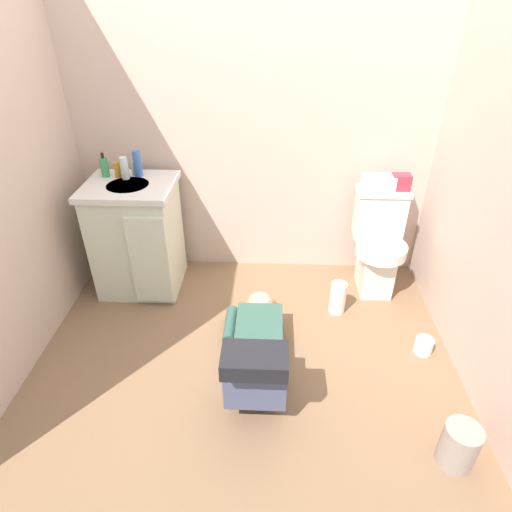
% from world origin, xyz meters
% --- Properties ---
extents(ground_plane, '(3.03, 2.99, 0.04)m').
position_xyz_m(ground_plane, '(0.00, 0.00, -0.02)').
color(ground_plane, '#826145').
extents(wall_back, '(2.69, 0.08, 2.40)m').
position_xyz_m(wall_back, '(0.00, 1.04, 1.20)').
color(wall_back, beige).
rests_on(wall_back, ground_plane).
extents(toilet, '(0.36, 0.46, 0.75)m').
position_xyz_m(toilet, '(0.91, 0.73, 0.37)').
color(toilet, silver).
rests_on(toilet, ground_plane).
extents(vanity_cabinet, '(0.60, 0.53, 0.82)m').
position_xyz_m(vanity_cabinet, '(-0.81, 0.67, 0.42)').
color(vanity_cabinet, silver).
rests_on(vanity_cabinet, ground_plane).
extents(faucet, '(0.02, 0.02, 0.10)m').
position_xyz_m(faucet, '(-0.82, 0.82, 0.87)').
color(faucet, silver).
rests_on(faucet, vanity_cabinet).
extents(person_plumber, '(0.39, 1.06, 0.52)m').
position_xyz_m(person_plumber, '(0.08, -0.18, 0.18)').
color(person_plumber, '#33594C').
rests_on(person_plumber, ground_plane).
extents(tissue_box, '(0.22, 0.11, 0.10)m').
position_xyz_m(tissue_box, '(0.87, 0.82, 0.80)').
color(tissue_box, silver).
rests_on(tissue_box, toilet).
extents(toiletry_bag, '(0.12, 0.09, 0.11)m').
position_xyz_m(toiletry_bag, '(1.02, 0.82, 0.81)').
color(toiletry_bag, '#B22D3F').
rests_on(toiletry_bag, toilet).
extents(soap_dispenser, '(0.06, 0.06, 0.17)m').
position_xyz_m(soap_dispenser, '(-1.01, 0.80, 0.89)').
color(soap_dispenser, '#3F945E').
rests_on(soap_dispenser, vanity_cabinet).
extents(bottle_amber, '(0.04, 0.04, 0.11)m').
position_xyz_m(bottle_amber, '(-0.91, 0.79, 0.87)').
color(bottle_amber, '#C48526').
rests_on(bottle_amber, vanity_cabinet).
extents(bottle_clear, '(0.05, 0.05, 0.15)m').
position_xyz_m(bottle_clear, '(-0.86, 0.76, 0.89)').
color(bottle_clear, silver).
rests_on(bottle_clear, vanity_cabinet).
extents(bottle_blue, '(0.05, 0.05, 0.18)m').
position_xyz_m(bottle_blue, '(-0.78, 0.82, 0.91)').
color(bottle_blue, '#3D6DBD').
rests_on(bottle_blue, vanity_cabinet).
extents(trash_can, '(0.17, 0.17, 0.24)m').
position_xyz_m(trash_can, '(1.05, -0.70, 0.12)').
color(trash_can, gray).
rests_on(trash_can, ground_plane).
extents(paper_towel_roll, '(0.11, 0.11, 0.23)m').
position_xyz_m(paper_towel_roll, '(0.61, 0.41, 0.12)').
color(paper_towel_roll, white).
rests_on(paper_towel_roll, ground_plane).
extents(toilet_paper_roll, '(0.11, 0.11, 0.10)m').
position_xyz_m(toilet_paper_roll, '(1.11, 0.03, 0.05)').
color(toilet_paper_roll, white).
rests_on(toilet_paper_roll, ground_plane).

